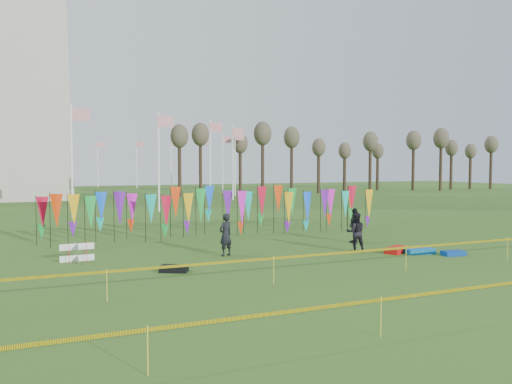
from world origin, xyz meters
name	(u,v)px	position (x,y,z in m)	size (l,w,h in m)	color
ground	(295,264)	(0.00, 0.00, 0.00)	(160.00, 160.00, 0.00)	#2A4C15
banner_row	(227,206)	(0.28, 8.27, 1.58)	(18.64, 0.64, 2.46)	black
caution_tape_near	(326,255)	(-0.22, -2.56, 0.78)	(26.00, 0.02, 0.90)	yellow
caution_tape_far	(446,293)	(-0.22, -7.81, 0.78)	(26.00, 0.02, 0.90)	yellow
tree_line	(351,149)	(32.00, 44.00, 6.17)	(53.92, 1.92, 7.84)	#382A1C
box_kite	(77,252)	(-7.50, 3.75, 0.36)	(0.65, 0.65, 0.72)	red
person_left	(226,235)	(-1.81, 2.68, 0.88)	(0.64, 0.47, 1.75)	black
person_mid	(356,232)	(3.65, 1.39, 0.85)	(0.82, 0.51, 1.70)	black
person_right	(355,225)	(5.10, 3.56, 0.84)	(0.98, 0.56, 1.67)	black
kite_bag_blue	(453,253)	(6.84, -0.94, 0.10)	(0.93, 0.49, 0.19)	#093CA2
kite_bag_red	(397,250)	(5.14, 0.54, 0.12)	(1.28, 0.59, 0.23)	red
kite_bag_black	(174,269)	(-4.51, 0.49, 0.11)	(0.94, 0.55, 0.22)	black
kite_bag_teal	(420,251)	(5.85, -0.06, 0.11)	(1.18, 0.57, 0.23)	#0C62AA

